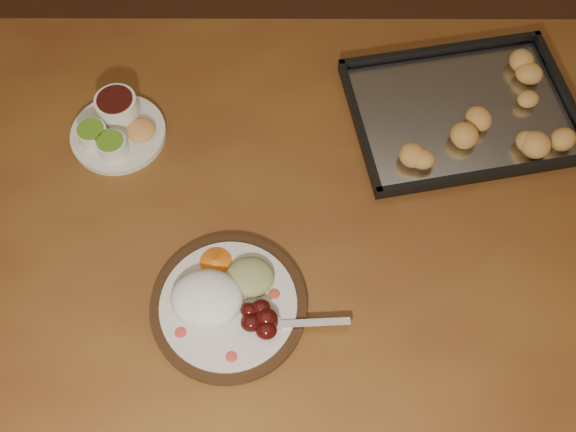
{
  "coord_description": "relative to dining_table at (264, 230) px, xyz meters",
  "views": [
    {
      "loc": [
        0.25,
        -0.59,
        1.74
      ],
      "look_at": [
        0.22,
        -0.07,
        0.77
      ],
      "focal_mm": 40.0,
      "sensor_mm": 36.0,
      "label": 1
    }
  ],
  "objects": [
    {
      "name": "condiment_saucer",
      "position": [
        -0.29,
        0.14,
        0.12
      ],
      "size": [
        0.18,
        0.18,
        0.06
      ],
      "rotation": [
        0.0,
        0.0,
        -0.2
      ],
      "color": "silver",
      "rests_on": "dining_table"
    },
    {
      "name": "ground",
      "position": [
        -0.17,
        0.05,
        -0.65
      ],
      "size": [
        4.0,
        4.0,
        0.0
      ],
      "primitive_type": "plane",
      "color": "#57301E",
      "rests_on": "ground"
    },
    {
      "name": "dinner_plate",
      "position": [
        -0.04,
        -0.19,
        0.12
      ],
      "size": [
        0.32,
        0.25,
        0.06
      ],
      "rotation": [
        0.0,
        0.0,
        -0.22
      ],
      "color": "black",
      "rests_on": "dining_table"
    },
    {
      "name": "dining_table",
      "position": [
        0.0,
        0.0,
        0.0
      ],
      "size": [
        1.56,
        1.0,
        0.75
      ],
      "rotation": [
        0.0,
        0.0,
        0.07
      ],
      "color": "brown",
      "rests_on": "ground"
    },
    {
      "name": "baking_tray",
      "position": [
        0.36,
        0.23,
        0.11
      ],
      "size": [
        0.48,
        0.4,
        0.04
      ],
      "rotation": [
        0.0,
        0.0,
        0.26
      ],
      "color": "black",
      "rests_on": "dining_table"
    }
  ]
}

